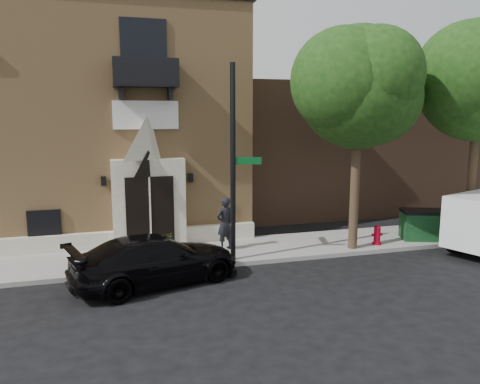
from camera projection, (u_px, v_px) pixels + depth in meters
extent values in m
plane|color=black|center=(191.00, 271.00, 14.88)|extent=(120.00, 120.00, 0.00)
cube|color=gray|center=(211.00, 253.00, 16.56)|extent=(42.00, 3.00, 0.15)
cube|color=tan|center=(91.00, 124.00, 20.91)|extent=(12.00, 10.00, 9.00)
cube|color=black|center=(86.00, 15.00, 20.15)|extent=(12.20, 10.20, 0.30)
cube|color=silver|center=(93.00, 241.00, 16.72)|extent=(12.00, 0.30, 0.60)
cube|color=silver|center=(149.00, 203.00, 16.93)|extent=(2.60, 0.55, 3.20)
pyramid|color=silver|center=(147.00, 138.00, 16.54)|extent=(2.60, 0.55, 1.50)
cube|color=black|center=(150.00, 213.00, 16.70)|extent=(1.70, 0.06, 2.60)
cube|color=silver|center=(150.00, 213.00, 16.66)|extent=(0.06, 0.04, 2.60)
cube|color=white|center=(146.00, 115.00, 16.59)|extent=(2.30, 0.10, 1.00)
cube|color=black|center=(146.00, 86.00, 16.06)|extent=(2.20, 0.90, 0.10)
cube|color=black|center=(147.00, 71.00, 15.58)|extent=(2.20, 0.06, 0.90)
cube|color=black|center=(114.00, 71.00, 15.70)|extent=(0.06, 0.90, 0.90)
cube|color=black|center=(176.00, 73.00, 16.27)|extent=(0.06, 0.90, 0.90)
cube|color=black|center=(144.00, 51.00, 16.26)|extent=(1.60, 0.08, 2.20)
cube|color=black|center=(44.00, 224.00, 16.24)|extent=(1.10, 0.10, 1.00)
cube|color=orange|center=(44.00, 224.00, 16.27)|extent=(0.85, 0.06, 0.75)
cube|color=black|center=(104.00, 181.00, 16.49)|extent=(0.18, 0.18, 0.32)
cube|color=black|center=(190.00, 178.00, 17.33)|extent=(0.18, 0.18, 0.32)
cube|color=brown|center=(373.00, 145.00, 26.15)|extent=(18.00, 8.00, 6.40)
cylinder|color=#38281C|center=(355.00, 191.00, 16.57)|extent=(0.32, 0.32, 4.20)
sphere|color=#143A0F|center=(359.00, 88.00, 15.98)|extent=(4.20, 4.20, 4.20)
sphere|color=#143A0F|center=(374.00, 97.00, 16.53)|extent=(3.36, 3.36, 3.36)
sphere|color=#143A0F|center=(343.00, 81.00, 15.57)|extent=(3.57, 3.57, 3.57)
sphere|color=#143A0F|center=(376.00, 74.00, 15.31)|extent=(3.15, 3.15, 3.15)
cylinder|color=#38281C|center=(471.00, 182.00, 17.91)|extent=(0.32, 0.32, 4.42)
sphere|color=#143A0F|center=(480.00, 81.00, 17.29)|extent=(4.50, 4.50, 4.50)
sphere|color=#143A0F|center=(468.00, 74.00, 16.88)|extent=(3.82, 3.82, 3.83)
imported|color=black|center=(156.00, 260.00, 13.66)|extent=(5.37, 3.38, 1.45)
cylinder|color=black|center=(454.00, 241.00, 16.84)|extent=(0.84, 0.53, 0.80)
cylinder|color=black|center=(233.00, 164.00, 15.06)|extent=(0.17, 0.17, 6.38)
cube|color=#074C1D|center=(248.00, 161.00, 15.07)|extent=(0.89, 0.25, 0.23)
cube|color=#074C1D|center=(232.00, 151.00, 15.47)|extent=(0.25, 0.89, 0.23)
cylinder|color=#980218|center=(377.00, 243.00, 17.37)|extent=(0.33, 0.33, 0.07)
cylinder|color=#980218|center=(377.00, 236.00, 17.32)|extent=(0.24, 0.24, 0.51)
sphere|color=#980218|center=(377.00, 228.00, 17.28)|extent=(0.24, 0.24, 0.24)
cylinder|color=#980218|center=(377.00, 235.00, 17.32)|extent=(0.42, 0.11, 0.11)
cube|color=#0F3718|center=(425.00, 226.00, 18.02)|extent=(1.93, 1.46, 1.04)
cube|color=black|center=(426.00, 211.00, 17.93)|extent=(1.99, 1.52, 0.11)
imported|color=#4C5F2B|center=(164.00, 241.00, 16.64)|extent=(0.68, 0.62, 0.64)
imported|color=black|center=(225.00, 223.00, 16.58)|extent=(0.82, 0.71, 1.90)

